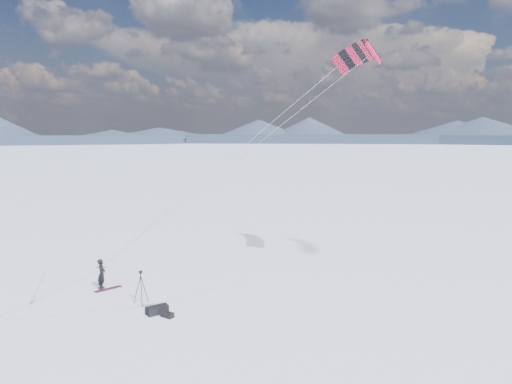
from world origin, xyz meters
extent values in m
plane|color=white|center=(0.00, 0.00, 0.00)|extent=(1800.00, 1800.00, 0.00)
cube|color=#212A3F|center=(188.09, 258.89, 1.79)|extent=(147.80, 124.57, 3.57)
cone|color=#212A3F|center=(188.09, 258.89, 3.57)|extent=(89.40, 89.40, 8.00)
cube|color=#212A3F|center=(98.89, 304.34, 1.79)|extent=(156.56, 89.15, 3.57)
cone|color=#212A3F|center=(98.89, 304.34, 3.57)|extent=(80.64, 80.64, 8.00)
cube|color=#212A3F|center=(0.00, 320.00, 1.79)|extent=(150.00, 45.00, 3.57)
cone|color=#212A3F|center=(0.00, 320.00, 3.57)|extent=(64.00, 64.00, 8.00)
cube|color=#212A3F|center=(-98.89, 304.34, 1.79)|extent=(156.56, 89.15, 3.57)
cone|color=#212A3F|center=(-98.89, 304.34, 3.57)|extent=(80.64, 80.64, 8.00)
cube|color=#ACB9DD|center=(-3.30, -1.70, 0.00)|extent=(3.52, 7.29, 0.01)
cube|color=#ACB9DD|center=(-1.60, 0.60, 0.00)|extent=(6.45, 7.79, 0.01)
cube|color=#ACB9DD|center=(0.10, 2.90, 0.00)|extent=(11.66, 3.07, 0.01)
imported|color=black|center=(-1.15, 2.22, 0.00)|extent=(0.43, 0.61, 1.60)
cube|color=maroon|center=(-0.84, 2.16, 0.02)|extent=(1.34, 1.09, 0.04)
cylinder|color=black|center=(1.21, -0.21, 0.70)|extent=(0.35, 0.30, 1.40)
cylinder|color=black|center=(0.87, -0.27, 0.70)|extent=(0.41, 0.18, 1.40)
cylinder|color=black|center=(1.09, -0.53, 0.70)|extent=(0.10, 0.43, 1.40)
cylinder|color=black|center=(1.05, -0.34, 1.21)|extent=(0.04, 0.04, 0.39)
cube|color=black|center=(1.05, -0.34, 1.46)|extent=(0.11, 0.11, 0.06)
cube|color=black|center=(1.05, -0.34, 1.56)|extent=(0.17, 0.17, 0.11)
cylinder|color=black|center=(1.05, -0.24, 1.56)|extent=(0.08, 0.11, 0.08)
cube|color=black|center=(1.86, -1.75, 0.18)|extent=(1.08, 0.86, 0.37)
cylinder|color=black|center=(1.86, -1.75, 0.39)|extent=(0.86, 0.52, 0.09)
cube|color=black|center=(2.32, -2.24, 0.11)|extent=(0.65, 0.63, 0.23)
cylinder|color=black|center=(2.32, -2.24, 0.24)|extent=(0.47, 0.45, 0.07)
cube|color=red|center=(12.68, 0.92, 12.07)|extent=(1.11, 0.61, 1.27)
cube|color=black|center=(12.90, 1.42, 12.27)|extent=(1.04, 0.65, 1.22)
cube|color=red|center=(13.05, 1.97, 12.41)|extent=(0.97, 0.67, 1.16)
cube|color=black|center=(13.12, 2.56, 12.50)|extent=(0.89, 0.68, 1.10)
cube|color=red|center=(13.12, 3.16, 12.53)|extent=(0.89, 0.67, 1.04)
cube|color=black|center=(13.04, 3.75, 12.50)|extent=(0.97, 0.67, 1.10)
cube|color=red|center=(12.89, 4.32, 12.41)|extent=(1.04, 0.66, 1.16)
cube|color=black|center=(12.67, 4.85, 12.27)|extent=(1.11, 0.63, 1.22)
cube|color=red|center=(12.40, 5.31, 12.07)|extent=(1.16, 0.58, 1.27)
cylinder|color=gray|center=(5.77, 1.57, 6.62)|extent=(13.85, 1.32, 10.92)
cylinder|color=gray|center=(5.62, 3.77, 6.62)|extent=(13.56, 3.12, 10.92)
cylinder|color=black|center=(-1.15, 2.22, 1.17)|extent=(0.55, 0.07, 0.03)
camera|label=1|loc=(3.18, -23.70, 8.15)|focal=35.00mm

